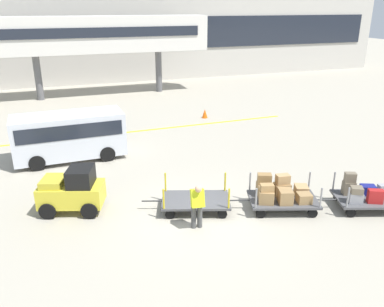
# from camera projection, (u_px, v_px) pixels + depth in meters

# --- Properties ---
(ground_plane) EXTENTS (120.00, 120.00, 0.00)m
(ground_plane) POSITION_uv_depth(u_px,v_px,m) (199.00, 216.00, 13.16)
(ground_plane) COLOR #A8A08E
(apron_lead_line) EXTENTS (21.14, 0.62, 0.01)m
(apron_lead_line) POSITION_uv_depth(u_px,v_px,m) (110.00, 134.00, 21.46)
(apron_lead_line) COLOR yellow
(apron_lead_line) RESTS_ON ground_plane
(terminal_building) EXTENTS (57.84, 2.51, 7.67)m
(terminal_building) POSITION_uv_depth(u_px,v_px,m) (97.00, 38.00, 34.71)
(terminal_building) COLOR #BCB7AD
(terminal_building) RESTS_ON ground_plane
(jet_bridge) EXTENTS (18.58, 3.00, 5.85)m
(jet_bridge) POSITION_uv_depth(u_px,v_px,m) (74.00, 36.00, 28.48)
(jet_bridge) COLOR silver
(jet_bridge) RESTS_ON ground_plane
(baggage_tug) EXTENTS (2.34, 1.77, 1.58)m
(baggage_tug) POSITION_uv_depth(u_px,v_px,m) (72.00, 191.00, 13.26)
(baggage_tug) COLOR gold
(baggage_tug) RESTS_ON ground_plane
(baggage_cart_lead) EXTENTS (3.08, 2.06, 1.10)m
(baggage_cart_lead) POSITION_uv_depth(u_px,v_px,m) (196.00, 201.00, 13.46)
(baggage_cart_lead) COLOR #4C4C4F
(baggage_cart_lead) RESTS_ON ground_plane
(baggage_cart_middle) EXTENTS (3.08, 2.06, 1.19)m
(baggage_cart_middle) POSITION_uv_depth(u_px,v_px,m) (281.00, 194.00, 13.45)
(baggage_cart_middle) COLOR #4C4C4F
(baggage_cart_middle) RESTS_ON ground_plane
(baggage_cart_tail) EXTENTS (3.08, 2.06, 1.20)m
(baggage_cart_tail) POSITION_uv_depth(u_px,v_px,m) (366.00, 195.00, 13.51)
(baggage_cart_tail) COLOR #4C4C4F
(baggage_cart_tail) RESTS_ON ground_plane
(baggage_handler) EXTENTS (0.45, 0.47, 1.56)m
(baggage_handler) POSITION_uv_depth(u_px,v_px,m) (197.00, 204.00, 12.14)
(baggage_handler) COLOR #4C4C4C
(baggage_handler) RESTS_ON ground_plane
(shuttle_van) EXTENTS (4.86, 2.11, 2.10)m
(shuttle_van) POSITION_uv_depth(u_px,v_px,m) (69.00, 133.00, 17.62)
(shuttle_van) COLOR silver
(shuttle_van) RESTS_ON ground_plane
(safety_cone_near) EXTENTS (0.36, 0.36, 0.55)m
(safety_cone_near) POSITION_uv_depth(u_px,v_px,m) (205.00, 114.00, 24.45)
(safety_cone_near) COLOR #EA590F
(safety_cone_near) RESTS_ON ground_plane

